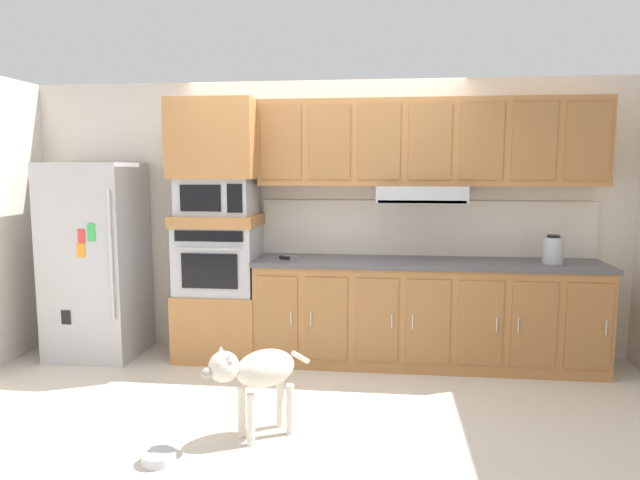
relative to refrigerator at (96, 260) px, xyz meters
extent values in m
plane|color=beige|center=(2.05, -0.68, -0.88)|extent=(9.60, 9.60, 0.00)
cube|color=beige|center=(2.05, 0.43, 0.37)|extent=(6.20, 0.12, 2.50)
cube|color=#ADADB2|center=(0.00, 0.00, 0.00)|extent=(0.76, 0.70, 1.76)
cylinder|color=silver|center=(0.33, -0.37, 0.10)|extent=(0.02, 0.02, 1.10)
cube|color=black|center=(-0.11, -0.35, -0.45)|extent=(0.08, 0.01, 0.12)
cube|color=green|center=(0.16, -0.35, 0.29)|extent=(0.07, 0.01, 0.15)
cube|color=orange|center=(0.06, -0.35, 0.14)|extent=(0.07, 0.01, 0.12)
cube|color=red|center=(0.07, -0.35, 0.26)|extent=(0.06, 0.01, 0.12)
cube|color=#A8703D|center=(1.13, 0.07, -0.58)|extent=(0.74, 0.62, 0.60)
cube|color=#A8AAAF|center=(1.13, 0.07, 0.02)|extent=(0.70, 0.58, 0.60)
cube|color=black|center=(1.13, -0.23, -0.04)|extent=(0.49, 0.01, 0.30)
cube|color=black|center=(1.13, -0.23, 0.26)|extent=(0.59, 0.01, 0.09)
cylinder|color=#A8AAAF|center=(1.13, -0.25, 0.15)|extent=(0.56, 0.02, 0.02)
cube|color=#A8703D|center=(1.13, 0.07, 0.37)|extent=(0.74, 0.62, 0.10)
cube|color=#A8AAAF|center=(1.13, 0.07, 0.58)|extent=(0.64, 0.53, 0.32)
cube|color=black|center=(1.06, -0.20, 0.58)|extent=(0.35, 0.01, 0.22)
cube|color=black|center=(1.36, -0.20, 0.58)|extent=(0.13, 0.01, 0.24)
cube|color=#A8703D|center=(1.13, 0.07, 1.08)|extent=(0.74, 0.62, 0.68)
cube|color=#A8703D|center=(2.98, 0.07, -0.44)|extent=(2.95, 0.60, 0.88)
cube|color=#9A6738|center=(1.71, -0.24, -0.42)|extent=(0.35, 0.01, 0.70)
cylinder|color=#BCBCC1|center=(1.84, -0.25, -0.42)|extent=(0.01, 0.01, 0.12)
cube|color=#9A6738|center=(2.13, -0.24, -0.42)|extent=(0.35, 0.01, 0.70)
cylinder|color=#BCBCC1|center=(2.01, -0.25, -0.42)|extent=(0.01, 0.01, 0.12)
cube|color=#9A6738|center=(2.55, -0.24, -0.42)|extent=(0.35, 0.01, 0.70)
cylinder|color=#BCBCC1|center=(2.68, -0.25, -0.42)|extent=(0.01, 0.01, 0.12)
cube|color=#9A6738|center=(2.98, -0.24, -0.42)|extent=(0.35, 0.01, 0.70)
cylinder|color=#BCBCC1|center=(2.85, -0.25, -0.42)|extent=(0.01, 0.01, 0.12)
cube|color=#9A6738|center=(3.40, -0.24, -0.42)|extent=(0.35, 0.01, 0.70)
cylinder|color=#BCBCC1|center=(3.52, -0.25, -0.42)|extent=(0.01, 0.01, 0.12)
cube|color=#9A6738|center=(3.82, -0.24, -0.42)|extent=(0.35, 0.01, 0.70)
cylinder|color=#BCBCC1|center=(3.69, -0.25, -0.42)|extent=(0.01, 0.01, 0.12)
cube|color=#9A6738|center=(4.24, -0.24, -0.42)|extent=(0.35, 0.01, 0.70)
cylinder|color=#BCBCC1|center=(4.36, -0.25, -0.42)|extent=(0.01, 0.01, 0.12)
cube|color=#4C4C51|center=(2.98, 0.07, 0.02)|extent=(2.99, 0.64, 0.04)
cube|color=silver|center=(2.98, 0.36, 0.29)|extent=(2.99, 0.02, 0.50)
cube|color=#A8703D|center=(2.98, 0.20, 1.05)|extent=(2.95, 0.34, 0.74)
cube|color=#A8AAAF|center=(2.91, 0.13, 0.61)|extent=(0.76, 0.48, 0.14)
cube|color=black|center=(2.91, -0.09, 0.55)|extent=(0.72, 0.04, 0.02)
cube|color=#9A6738|center=(1.71, 0.02, 1.05)|extent=(0.35, 0.01, 0.63)
cube|color=#9A6738|center=(2.13, 0.02, 1.05)|extent=(0.35, 0.01, 0.63)
cube|color=#9A6738|center=(2.55, 0.02, 1.05)|extent=(0.35, 0.01, 0.63)
cube|color=#9A6738|center=(2.98, 0.02, 1.05)|extent=(0.35, 0.01, 0.63)
cube|color=#9A6738|center=(3.40, 0.02, 1.05)|extent=(0.35, 0.01, 0.63)
cube|color=#9A6738|center=(3.82, 0.02, 1.05)|extent=(0.35, 0.01, 0.63)
cube|color=#9A6738|center=(4.24, 0.02, 1.05)|extent=(0.35, 0.01, 0.63)
cylinder|color=black|center=(1.74, 0.00, 0.05)|extent=(0.10, 0.07, 0.03)
cylinder|color=silver|center=(1.79, 0.10, 0.05)|extent=(0.11, 0.06, 0.01)
cylinder|color=#A8AAAF|center=(4.01, 0.02, 0.15)|extent=(0.17, 0.17, 0.22)
cylinder|color=black|center=(4.01, 0.02, 0.27)|extent=(0.10, 0.10, 0.02)
ellipsoid|color=beige|center=(1.87, -1.44, -0.43)|extent=(0.46, 0.44, 0.24)
sphere|color=beige|center=(1.65, -1.62, -0.37)|extent=(0.19, 0.19, 0.19)
ellipsoid|color=gray|center=(1.58, -1.68, -0.39)|extent=(0.13, 0.12, 0.07)
cone|color=beige|center=(1.70, -1.66, -0.28)|extent=(0.05, 0.05, 0.06)
cone|color=beige|center=(1.62, -1.56, -0.28)|extent=(0.05, 0.05, 0.06)
cylinder|color=beige|center=(2.07, -1.28, -0.41)|extent=(0.13, 0.11, 0.11)
cylinder|color=beige|center=(1.80, -1.58, -0.72)|extent=(0.05, 0.05, 0.33)
cylinder|color=beige|center=(1.72, -1.48, -0.72)|extent=(0.05, 0.05, 0.33)
cylinder|color=beige|center=(2.02, -1.40, -0.72)|extent=(0.05, 0.05, 0.33)
cylinder|color=beige|center=(1.94, -1.30, -0.72)|extent=(0.05, 0.05, 0.33)
cylinder|color=#B2B7BC|center=(1.32, -1.85, -0.85)|extent=(0.20, 0.20, 0.06)
cylinder|color=brown|center=(1.32, -1.85, -0.84)|extent=(0.15, 0.15, 0.03)
camera|label=1|loc=(2.62, -4.88, 0.82)|focal=32.08mm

